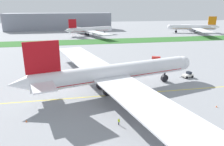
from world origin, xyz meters
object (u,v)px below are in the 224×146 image
at_px(parked_airliner_far_outer, 194,27).
at_px(traffic_cone_near_nose, 26,121).
at_px(pushback_tug, 188,75).
at_px(parked_airliner_far_right, 89,30).
at_px(service_truck_baggage_loader, 157,60).
at_px(ground_crew_wingwalker_port, 119,121).
at_px(traffic_cone_port_wing, 217,106).
at_px(airliner_foreground, 113,73).

bearing_deg(parked_airliner_far_outer, traffic_cone_near_nose, -131.40).
bearing_deg(pushback_tug, parked_airliner_far_right, 101.78).
height_order(pushback_tug, service_truck_baggage_loader, service_truck_baggage_loader).
distance_m(ground_crew_wingwalker_port, traffic_cone_port_wing, 27.99).
relative_size(pushback_tug, parked_airliner_far_right, 0.08).
relative_size(airliner_foreground, traffic_cone_near_nose, 167.59).
relative_size(airliner_foreground, parked_airliner_far_outer, 1.21).
xyz_separation_m(ground_crew_wingwalker_port, traffic_cone_near_nose, (-20.95, 5.28, -0.71)).
relative_size(ground_crew_wingwalker_port, parked_airliner_far_outer, 0.02).
bearing_deg(ground_crew_wingwalker_port, service_truck_baggage_loader, 59.39).
bearing_deg(traffic_cone_near_nose, traffic_cone_port_wing, -1.73).
height_order(airliner_foreground, parked_airliner_far_right, airliner_foreground).
bearing_deg(parked_airliner_far_outer, ground_crew_wingwalker_port, -125.56).
height_order(service_truck_baggage_loader, parked_airliner_far_right, parked_airliner_far_right).
height_order(airliner_foreground, service_truck_baggage_loader, airliner_foreground).
xyz_separation_m(traffic_cone_near_nose, parked_airliner_far_right, (27.65, 148.39, 4.74)).
distance_m(pushback_tug, traffic_cone_near_nose, 58.47).
xyz_separation_m(ground_crew_wingwalker_port, parked_airliner_far_right, (6.70, 153.67, 4.03)).
bearing_deg(traffic_cone_near_nose, ground_crew_wingwalker_port, -14.15).
relative_size(airliner_foreground, ground_crew_wingwalker_port, 59.42).
bearing_deg(pushback_tug, traffic_cone_near_nose, -157.09).
distance_m(airliner_foreground, pushback_tug, 31.71).
bearing_deg(parked_airliner_far_right, airliner_foreground, -91.81).
bearing_deg(traffic_cone_port_wing, parked_airliner_far_outer, 61.28).
height_order(airliner_foreground, traffic_cone_near_nose, airliner_foreground).
height_order(traffic_cone_port_wing, service_truck_baggage_loader, service_truck_baggage_loader).
bearing_deg(parked_airliner_far_right, pushback_tug, -78.22).
bearing_deg(pushback_tug, airliner_foreground, -166.06).
bearing_deg(airliner_foreground, parked_airliner_far_outer, 51.12).
bearing_deg(service_truck_baggage_loader, pushback_tug, -80.75).
bearing_deg(parked_airliner_far_right, traffic_cone_port_wing, -82.02).
bearing_deg(parked_airliner_far_outer, pushback_tug, -121.48).
height_order(airliner_foreground, ground_crew_wingwalker_port, airliner_foreground).
height_order(pushback_tug, ground_crew_wingwalker_port, pushback_tug).
height_order(parked_airliner_far_right, parked_airliner_far_outer, parked_airliner_far_outer).
bearing_deg(parked_airliner_far_outer, parked_airliner_far_right, 179.88).
xyz_separation_m(pushback_tug, traffic_cone_near_nose, (-53.86, -22.76, -0.72)).
bearing_deg(traffic_cone_near_nose, pushback_tug, 22.91).
distance_m(service_truck_baggage_loader, parked_airliner_far_outer, 131.29).
bearing_deg(airliner_foreground, ground_crew_wingwalker_port, -96.94).
bearing_deg(pushback_tug, traffic_cone_port_wing, -102.09).
xyz_separation_m(traffic_cone_port_wing, parked_airliner_far_right, (-21.01, 149.86, 4.74)).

